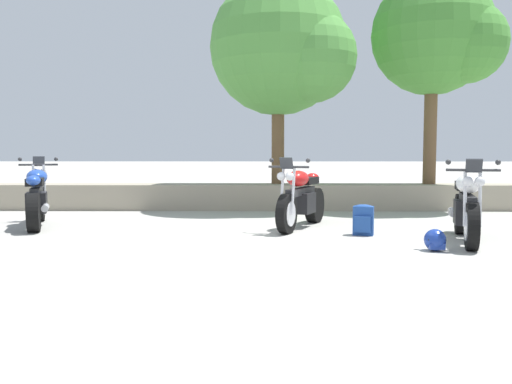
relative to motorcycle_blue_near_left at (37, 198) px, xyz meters
The scene contains 9 objects.
ground_plane 4.27m from the motorcycle_blue_near_left, 28.89° to the right, with size 120.00×120.00×0.00m, color #A3A099.
stone_wall 4.63m from the motorcycle_blue_near_left, 36.51° to the left, with size 36.00×0.80×0.55m, color gray.
motorcycle_blue_near_left is the anchor object (origin of this frame).
motorcycle_red_centre 4.47m from the motorcycle_blue_near_left, ahead, with size 1.04×1.96×1.18m.
motorcycle_white_far_right 6.86m from the motorcycle_blue_near_left, 12.65° to the right, with size 0.85×2.03×1.18m.
rider_backpack 5.44m from the motorcycle_blue_near_left, ahead, with size 0.34×0.31×0.47m.
rider_helmet 6.44m from the motorcycle_blue_near_left, 20.11° to the right, with size 0.28×0.28×0.28m.
leafy_tree_far_left 5.98m from the motorcycle_blue_near_left, 33.63° to the left, with size 3.15×3.00×4.51m.
leafy_tree_mid_left 8.74m from the motorcycle_blue_near_left, 20.14° to the left, with size 2.75×2.62×4.56m.
Camera 1 is at (0.13, -7.03, 1.27)m, focal length 37.97 mm.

